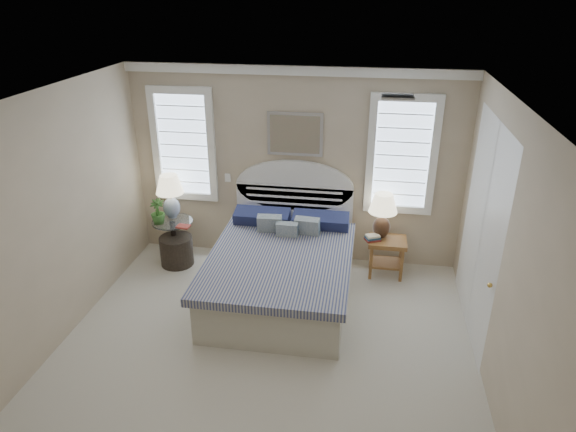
# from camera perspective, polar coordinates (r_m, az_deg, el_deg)

# --- Properties ---
(floor) EXTENTS (4.50, 5.00, 0.01)m
(floor) POSITION_cam_1_polar(r_m,az_deg,el_deg) (5.52, -3.30, -16.74)
(floor) COLOR beige
(floor) RESTS_ON ground
(ceiling) EXTENTS (4.50, 5.00, 0.01)m
(ceiling) POSITION_cam_1_polar(r_m,az_deg,el_deg) (4.26, -4.18, 11.75)
(ceiling) COLOR white
(ceiling) RESTS_ON wall_back
(wall_back) EXTENTS (4.50, 0.02, 2.70)m
(wall_back) POSITION_cam_1_polar(r_m,az_deg,el_deg) (6.99, 0.79, 5.43)
(wall_back) COLOR tan
(wall_back) RESTS_ON floor
(wall_left) EXTENTS (0.02, 5.00, 2.70)m
(wall_left) POSITION_cam_1_polar(r_m,az_deg,el_deg) (5.64, -26.59, -2.15)
(wall_left) COLOR tan
(wall_left) RESTS_ON floor
(wall_right) EXTENTS (0.02, 5.00, 2.70)m
(wall_right) POSITION_cam_1_polar(r_m,az_deg,el_deg) (4.82, 23.60, -6.09)
(wall_right) COLOR tan
(wall_right) RESTS_ON floor
(crown_molding) EXTENTS (4.50, 0.08, 0.12)m
(crown_molding) POSITION_cam_1_polar(r_m,az_deg,el_deg) (6.65, 0.81, 15.89)
(crown_molding) COLOR white
(crown_molding) RESTS_ON wall_back
(hvac_vent) EXTENTS (0.30, 0.20, 0.02)m
(hvac_vent) POSITION_cam_1_polar(r_m,az_deg,el_deg) (4.94, 12.09, 12.83)
(hvac_vent) COLOR #B2B2B2
(hvac_vent) RESTS_ON ceiling
(switch_plate) EXTENTS (0.08, 0.01, 0.12)m
(switch_plate) POSITION_cam_1_polar(r_m,az_deg,el_deg) (7.24, -6.71, 4.26)
(switch_plate) COLOR white
(switch_plate) RESTS_ON wall_back
(window_left) EXTENTS (0.90, 0.06, 1.60)m
(window_left) POSITION_cam_1_polar(r_m,az_deg,el_deg) (7.28, -11.49, 7.77)
(window_left) COLOR #C9E0FF
(window_left) RESTS_ON wall_back
(window_right) EXTENTS (0.90, 0.06, 1.60)m
(window_right) POSITION_cam_1_polar(r_m,az_deg,el_deg) (6.84, 12.53, 6.62)
(window_right) COLOR #C9E0FF
(window_right) RESTS_ON wall_back
(painting) EXTENTS (0.74, 0.04, 0.58)m
(painting) POSITION_cam_1_polar(r_m,az_deg,el_deg) (6.82, 0.77, 9.06)
(painting) COLOR silver
(painting) RESTS_ON wall_back
(closet_door) EXTENTS (0.02, 1.80, 2.40)m
(closet_door) POSITION_cam_1_polar(r_m,az_deg,el_deg) (5.91, 20.69, -1.50)
(closet_door) COLOR white
(closet_door) RESTS_ON floor
(bed) EXTENTS (1.72, 2.28, 1.47)m
(bed) POSITION_cam_1_polar(r_m,az_deg,el_deg) (6.46, -0.63, -5.71)
(bed) COLOR beige
(bed) RESTS_ON floor
(side_table_left) EXTENTS (0.56, 0.56, 0.63)m
(side_table_left) POSITION_cam_1_polar(r_m,az_deg,el_deg) (7.38, -12.56, -2.25)
(side_table_left) COLOR black
(side_table_left) RESTS_ON floor
(nightstand_right) EXTENTS (0.50, 0.40, 0.53)m
(nightstand_right) POSITION_cam_1_polar(r_m,az_deg,el_deg) (7.00, 10.92, -3.65)
(nightstand_right) COLOR #9F6634
(nightstand_right) RESTS_ON floor
(floor_pot) EXTENTS (0.56, 0.56, 0.42)m
(floor_pot) POSITION_cam_1_polar(r_m,az_deg,el_deg) (7.38, -12.27, -3.78)
(floor_pot) COLOR black
(floor_pot) RESTS_ON floor
(lamp_left) EXTENTS (0.47, 0.47, 0.63)m
(lamp_left) POSITION_cam_1_polar(r_m,az_deg,el_deg) (7.26, -12.97, 2.67)
(lamp_left) COLOR silver
(lamp_left) RESTS_ON side_table_left
(lamp_right) EXTENTS (0.40, 0.40, 0.62)m
(lamp_right) POSITION_cam_1_polar(r_m,az_deg,el_deg) (6.85, 10.49, 0.60)
(lamp_right) COLOR black
(lamp_right) RESTS_ON nightstand_right
(potted_plant) EXTENTS (0.24, 0.24, 0.35)m
(potted_plant) POSITION_cam_1_polar(r_m,az_deg,el_deg) (7.18, -14.29, 0.47)
(potted_plant) COLOR #3A752F
(potted_plant) RESTS_ON side_table_left
(books_left) EXTENTS (0.19, 0.14, 0.02)m
(books_left) POSITION_cam_1_polar(r_m,az_deg,el_deg) (7.05, -11.57, -1.14)
(books_left) COLOR maroon
(books_left) RESTS_ON side_table_left
(books_right) EXTENTS (0.23, 0.21, 0.08)m
(books_right) POSITION_cam_1_polar(r_m,az_deg,el_deg) (6.86, 9.38, -2.41)
(books_right) COLOR maroon
(books_right) RESTS_ON nightstand_right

